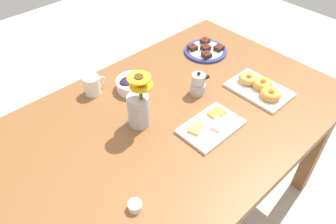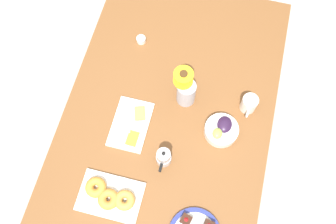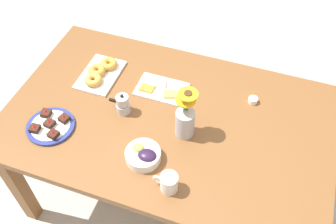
{
  "view_description": "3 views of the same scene",
  "coord_description": "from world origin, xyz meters",
  "px_view_note": "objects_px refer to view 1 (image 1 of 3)",
  "views": [
    {
      "loc": [
        -0.69,
        -0.74,
        1.71
      ],
      "look_at": [
        0.0,
        0.0,
        0.78
      ],
      "focal_mm": 35.0,
      "sensor_mm": 36.0,
      "label": 1
    },
    {
      "loc": [
        0.64,
        0.16,
        2.43
      ],
      "look_at": [
        0.0,
        0.0,
        0.78
      ],
      "focal_mm": 40.0,
      "sensor_mm": 36.0,
      "label": 2
    },
    {
      "loc": [
        -0.39,
        1.1,
        2.16
      ],
      "look_at": [
        0.0,
        0.0,
        0.78
      ],
      "focal_mm": 40.0,
      "sensor_mm": 36.0,
      "label": 3
    }
  ],
  "objects_px": {
    "coffee_mug": "(92,85)",
    "jam_cup_honey": "(135,206)",
    "dessert_plate": "(205,50)",
    "flower_vase": "(139,107)",
    "grape_bowl": "(133,84)",
    "croissant_platter": "(260,87)",
    "dining_table": "(168,133)",
    "cheese_platter": "(211,126)",
    "moka_pot": "(198,84)"
  },
  "relations": [
    {
      "from": "dining_table",
      "to": "moka_pot",
      "type": "distance_m",
      "value": 0.26
    },
    {
      "from": "croissant_platter",
      "to": "grape_bowl",
      "type": "bearing_deg",
      "value": 135.05
    },
    {
      "from": "croissant_platter",
      "to": "jam_cup_honey",
      "type": "bearing_deg",
      "value": -174.08
    },
    {
      "from": "cheese_platter",
      "to": "dessert_plate",
      "type": "height_order",
      "value": "dessert_plate"
    },
    {
      "from": "coffee_mug",
      "to": "moka_pot",
      "type": "xyz_separation_m",
      "value": [
        0.35,
        -0.33,
        0.0
      ]
    },
    {
      "from": "jam_cup_honey",
      "to": "moka_pot",
      "type": "xyz_separation_m",
      "value": [
        0.59,
        0.27,
        0.03
      ]
    },
    {
      "from": "dessert_plate",
      "to": "moka_pot",
      "type": "xyz_separation_m",
      "value": [
        -0.29,
        -0.21,
        0.04
      ]
    },
    {
      "from": "flower_vase",
      "to": "moka_pot",
      "type": "distance_m",
      "value": 0.33
    },
    {
      "from": "jam_cup_honey",
      "to": "flower_vase",
      "type": "bearing_deg",
      "value": 48.23
    },
    {
      "from": "croissant_platter",
      "to": "dessert_plate",
      "type": "height_order",
      "value": "dessert_plate"
    },
    {
      "from": "coffee_mug",
      "to": "dessert_plate",
      "type": "relative_size",
      "value": 0.48
    },
    {
      "from": "coffee_mug",
      "to": "grape_bowl",
      "type": "xyz_separation_m",
      "value": [
        0.15,
        -0.1,
        -0.02
      ]
    },
    {
      "from": "grape_bowl",
      "to": "croissant_platter",
      "type": "xyz_separation_m",
      "value": [
        0.42,
        -0.42,
        -0.01
      ]
    },
    {
      "from": "jam_cup_honey",
      "to": "moka_pot",
      "type": "height_order",
      "value": "moka_pot"
    },
    {
      "from": "grape_bowl",
      "to": "cheese_platter",
      "type": "xyz_separation_m",
      "value": [
        0.07,
        -0.42,
        -0.02
      ]
    },
    {
      "from": "dessert_plate",
      "to": "moka_pot",
      "type": "height_order",
      "value": "moka_pot"
    },
    {
      "from": "dessert_plate",
      "to": "flower_vase",
      "type": "xyz_separation_m",
      "value": [
        -0.61,
        -0.18,
        0.08
      ]
    },
    {
      "from": "croissant_platter",
      "to": "dining_table",
      "type": "bearing_deg",
      "value": 160.77
    },
    {
      "from": "flower_vase",
      "to": "dining_table",
      "type": "bearing_deg",
      "value": -30.14
    },
    {
      "from": "jam_cup_honey",
      "to": "moka_pot",
      "type": "relative_size",
      "value": 0.4
    },
    {
      "from": "cheese_platter",
      "to": "croissant_platter",
      "type": "xyz_separation_m",
      "value": [
        0.35,
        0.01,
        0.01
      ]
    },
    {
      "from": "croissant_platter",
      "to": "flower_vase",
      "type": "bearing_deg",
      "value": 158.54
    },
    {
      "from": "cheese_platter",
      "to": "moka_pot",
      "type": "relative_size",
      "value": 2.18
    },
    {
      "from": "dessert_plate",
      "to": "flower_vase",
      "type": "height_order",
      "value": "flower_vase"
    },
    {
      "from": "croissant_platter",
      "to": "moka_pot",
      "type": "xyz_separation_m",
      "value": [
        -0.22,
        0.19,
        0.03
      ]
    },
    {
      "from": "jam_cup_honey",
      "to": "moka_pot",
      "type": "distance_m",
      "value": 0.66
    },
    {
      "from": "grape_bowl",
      "to": "dessert_plate",
      "type": "xyz_separation_m",
      "value": [
        0.49,
        -0.02,
        -0.02
      ]
    },
    {
      "from": "flower_vase",
      "to": "jam_cup_honey",
      "type": "bearing_deg",
      "value": -131.77
    },
    {
      "from": "dessert_plate",
      "to": "croissant_platter",
      "type": "bearing_deg",
      "value": -99.64
    },
    {
      "from": "moka_pot",
      "to": "jam_cup_honey",
      "type": "bearing_deg",
      "value": -155.24
    },
    {
      "from": "jam_cup_honey",
      "to": "dining_table",
      "type": "bearing_deg",
      "value": 32.68
    },
    {
      "from": "dining_table",
      "to": "dessert_plate",
      "type": "xyz_separation_m",
      "value": [
        0.51,
        0.25,
        0.1
      ]
    },
    {
      "from": "flower_vase",
      "to": "cheese_platter",
      "type": "bearing_deg",
      "value": -47.83
    },
    {
      "from": "jam_cup_honey",
      "to": "flower_vase",
      "type": "xyz_separation_m",
      "value": [
        0.27,
        0.3,
        0.07
      ]
    },
    {
      "from": "coffee_mug",
      "to": "jam_cup_honey",
      "type": "distance_m",
      "value": 0.65
    },
    {
      "from": "coffee_mug",
      "to": "flower_vase",
      "type": "height_order",
      "value": "flower_vase"
    },
    {
      "from": "flower_vase",
      "to": "croissant_platter",
      "type": "bearing_deg",
      "value": -21.46
    },
    {
      "from": "grape_bowl",
      "to": "dining_table",
      "type": "bearing_deg",
      "value": -94.86
    },
    {
      "from": "croissant_platter",
      "to": "flower_vase",
      "type": "height_order",
      "value": "flower_vase"
    },
    {
      "from": "cheese_platter",
      "to": "croissant_platter",
      "type": "relative_size",
      "value": 0.93
    },
    {
      "from": "grape_bowl",
      "to": "cheese_platter",
      "type": "distance_m",
      "value": 0.43
    },
    {
      "from": "coffee_mug",
      "to": "flower_vase",
      "type": "distance_m",
      "value": 0.31
    },
    {
      "from": "croissant_platter",
      "to": "jam_cup_honey",
      "type": "relative_size",
      "value": 5.83
    },
    {
      "from": "cheese_platter",
      "to": "dessert_plate",
      "type": "relative_size",
      "value": 1.13
    },
    {
      "from": "grape_bowl",
      "to": "moka_pot",
      "type": "relative_size",
      "value": 1.34
    },
    {
      "from": "cheese_platter",
      "to": "flower_vase",
      "type": "bearing_deg",
      "value": 132.17
    },
    {
      "from": "grape_bowl",
      "to": "cheese_platter",
      "type": "relative_size",
      "value": 0.61
    },
    {
      "from": "coffee_mug",
      "to": "croissant_platter",
      "type": "xyz_separation_m",
      "value": [
        0.57,
        -0.52,
        -0.02
      ]
    },
    {
      "from": "moka_pot",
      "to": "croissant_platter",
      "type": "bearing_deg",
      "value": -40.74
    },
    {
      "from": "flower_vase",
      "to": "moka_pot",
      "type": "bearing_deg",
      "value": -4.43
    }
  ]
}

